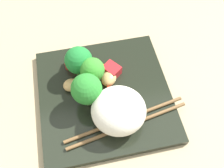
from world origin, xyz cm
name	(u,v)px	position (x,y,z in cm)	size (l,w,h in cm)	color
ground_plane	(105,99)	(0.00, 0.00, -1.00)	(110.00, 110.00, 2.00)	tan
square_plate	(105,95)	(0.00, 0.00, 0.67)	(24.06, 24.06, 1.34)	black
rice_mound	(119,110)	(-1.41, 5.47, 4.48)	(8.91, 9.18, 6.29)	white
broccoli_floret_0	(87,89)	(3.22, 1.28, 5.88)	(5.34, 5.34, 7.41)	#7ABD60
broccoli_floret_1	(92,70)	(1.64, -2.73, 5.34)	(4.42, 4.42, 6.48)	#69AD4E
broccoli_floret_2	(79,61)	(3.77, -5.33, 5.33)	(5.12, 5.12, 6.82)	#7BBC5E
carrot_slice_0	(83,81)	(3.68, -3.24, 1.58)	(2.48, 2.48, 0.49)	orange
carrot_slice_1	(100,70)	(0.06, -5.18, 1.60)	(2.82, 2.82, 0.52)	orange
carrot_slice_2	(95,91)	(1.69, -0.63, 1.63)	(2.48, 2.48, 0.58)	orange
carrot_slice_3	(84,64)	(2.86, -7.19, 1.69)	(2.67, 2.67, 0.71)	orange
pepper_chunk_0	(112,70)	(-2.17, -4.19, 2.34)	(3.07, 2.46, 2.01)	red
pepper_chunk_1	(103,101)	(0.74, 2.00, 2.29)	(2.02, 2.04, 1.91)	red
pepper_chunk_2	(72,63)	(5.20, -7.34, 2.37)	(2.35, 1.91, 2.06)	red
pepper_chunk_3	(111,94)	(-0.97, 0.72, 2.07)	(2.07, 1.51, 1.47)	red
chicken_piece_0	(109,78)	(-1.26, -2.40, 2.34)	(3.45, 2.67, 2.01)	tan
chicken_piece_1	(71,85)	(5.84, -2.41, 2.21)	(3.05, 2.65, 1.75)	tan
chopstick_pair	(126,122)	(-2.62, 6.62, 1.64)	(22.11, 6.09, 0.61)	brown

